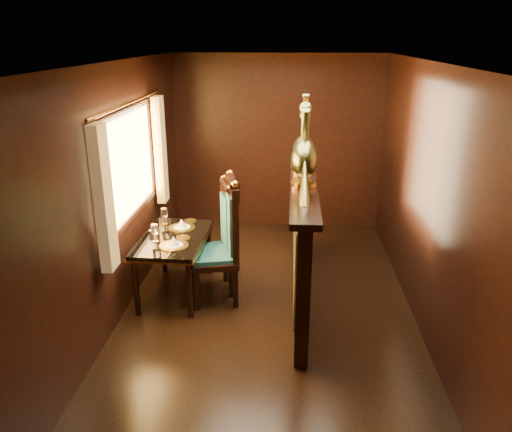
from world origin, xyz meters
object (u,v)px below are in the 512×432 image
object	(u,v)px
chair_right	(225,237)
peacock_left	(305,142)
dining_table	(174,242)
peacock_right	(304,137)
chair_left	(221,234)

from	to	relation	value
chair_right	peacock_left	world-z (taller)	peacock_left
dining_table	peacock_left	xyz separation A→B (m)	(1.38, -0.29, 1.18)
chair_right	peacock_right	xyz separation A→B (m)	(0.80, 0.31, 1.01)
peacock_right	peacock_left	bearing A→B (deg)	-90.00
chair_left	peacock_right	bearing A→B (deg)	-10.50
chair_right	peacock_right	size ratio (longest dim) A/B	1.87
chair_left	peacock_left	bearing A→B (deg)	-41.99
peacock_right	chair_right	bearing A→B (deg)	-158.84
dining_table	peacock_left	size ratio (longest dim) A/B	1.38
chair_right	peacock_left	size ratio (longest dim) A/B	1.65
peacock_left	peacock_right	xyz separation A→B (m)	(0.00, 0.50, -0.05)
peacock_right	chair_left	bearing A→B (deg)	-172.60
peacock_left	peacock_right	world-z (taller)	peacock_left
chair_right	chair_left	bearing A→B (deg)	96.00
dining_table	chair_right	xyz separation A→B (m)	(0.58, -0.10, 0.12)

